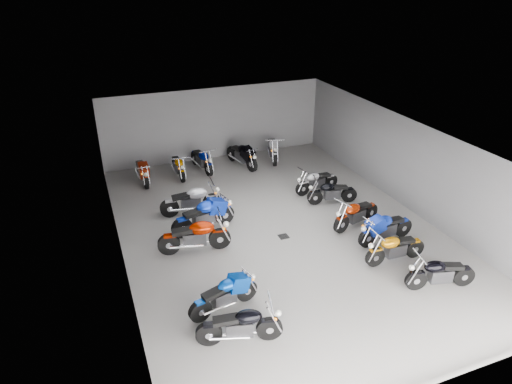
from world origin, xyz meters
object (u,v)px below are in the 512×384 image
(motorcycle_right_c, at_px, (385,228))
(motorcycle_right_f, at_px, (316,181))
(motorcycle_right_a, at_px, (440,273))
(motorcycle_right_d, at_px, (356,214))
(motorcycle_right_b, at_px, (395,248))
(motorcycle_left_b, at_px, (225,295))
(motorcycle_left_d, at_px, (195,236))
(motorcycle_right_e, at_px, (332,192))
(motorcycle_back_b, at_px, (178,166))
(motorcycle_left_e, at_px, (204,216))
(motorcycle_back_d, at_px, (242,155))
(motorcycle_back_c, at_px, (202,160))
(motorcycle_back_e, at_px, (273,149))
(motorcycle_left_a, at_px, (241,325))
(motorcycle_left_f, at_px, (192,200))
(motorcycle_back_a, at_px, (142,171))
(drain_grate, at_px, (284,236))

(motorcycle_right_c, relative_size, motorcycle_right_f, 1.08)
(motorcycle_right_a, bearing_deg, motorcycle_right_d, 18.62)
(motorcycle_right_b, bearing_deg, motorcycle_left_b, 93.70)
(motorcycle_left_d, xyz_separation_m, motorcycle_right_e, (5.47, 1.28, -0.08))
(motorcycle_right_d, relative_size, motorcycle_back_b, 1.03)
(motorcycle_right_b, xyz_separation_m, motorcycle_right_d, (0.06, 2.19, 0.01))
(motorcycle_right_a, distance_m, motorcycle_right_f, 6.47)
(motorcycle_left_e, distance_m, motorcycle_right_d, 5.04)
(motorcycle_left_d, bearing_deg, motorcycle_right_c, 83.10)
(motorcycle_left_b, height_order, motorcycle_back_d, motorcycle_back_d)
(motorcycle_left_b, relative_size, motorcycle_left_d, 0.87)
(motorcycle_back_b, bearing_deg, motorcycle_back_c, -168.13)
(motorcycle_back_d, xyz_separation_m, motorcycle_back_e, (1.56, 0.21, 0.01))
(motorcycle_right_c, distance_m, motorcycle_back_d, 7.74)
(motorcycle_right_a, xyz_separation_m, motorcycle_right_b, (-0.37, 1.46, 0.00))
(motorcycle_left_a, bearing_deg, motorcycle_right_e, 148.91)
(motorcycle_right_c, distance_m, motorcycle_right_d, 1.21)
(motorcycle_left_f, xyz_separation_m, motorcycle_right_a, (5.20, -6.52, -0.05))
(motorcycle_back_c, bearing_deg, motorcycle_right_a, 102.40)
(motorcycle_left_d, xyz_separation_m, motorcycle_back_a, (-0.72, 5.70, -0.04))
(drain_grate, bearing_deg, motorcycle_right_a, -54.18)
(motorcycle_right_e, bearing_deg, motorcycle_left_b, 139.12)
(motorcycle_left_f, bearing_deg, motorcycle_left_b, -0.75)
(motorcycle_left_a, bearing_deg, motorcycle_back_d, 174.45)
(drain_grate, xyz_separation_m, motorcycle_left_f, (-2.37, 2.60, 0.52))
(motorcycle_right_d, height_order, motorcycle_back_c, motorcycle_back_c)
(motorcycle_right_b, height_order, motorcycle_back_d, motorcycle_back_d)
(motorcycle_left_d, height_order, motorcycle_back_d, motorcycle_left_d)
(motorcycle_left_e, xyz_separation_m, motorcycle_back_e, (4.57, 4.90, -0.01))
(motorcycle_back_c, bearing_deg, motorcycle_right_c, 108.52)
(motorcycle_left_b, height_order, motorcycle_right_f, motorcycle_left_b)
(motorcycle_left_b, height_order, motorcycle_back_a, motorcycle_back_a)
(motorcycle_back_e, bearing_deg, drain_grate, 86.81)
(motorcycle_back_c, relative_size, motorcycle_back_d, 0.97)
(motorcycle_back_b, bearing_deg, motorcycle_left_e, 87.39)
(motorcycle_right_b, bearing_deg, motorcycle_back_a, 37.17)
(drain_grate, relative_size, motorcycle_left_d, 0.14)
(motorcycle_right_a, height_order, motorcycle_right_f, motorcycle_right_a)
(motorcycle_right_d, xyz_separation_m, motorcycle_right_f, (0.03, 2.82, -0.02))
(motorcycle_left_f, relative_size, motorcycle_back_d, 1.02)
(drain_grate, distance_m, motorcycle_back_b, 6.35)
(motorcycle_right_b, distance_m, motorcycle_back_d, 8.65)
(drain_grate, relative_size, motorcycle_back_c, 0.16)
(motorcycle_left_e, bearing_deg, motorcycle_right_b, 39.62)
(motorcycle_left_a, xyz_separation_m, motorcycle_right_c, (5.71, 2.43, 0.01))
(motorcycle_right_e, relative_size, motorcycle_right_f, 0.98)
(motorcycle_left_b, relative_size, motorcycle_right_b, 0.98)
(motorcycle_right_e, height_order, motorcycle_right_f, motorcycle_right_f)
(motorcycle_left_a, xyz_separation_m, motorcycle_left_e, (0.59, 5.20, 0.06))
(motorcycle_right_b, xyz_separation_m, motorcycle_back_b, (-4.54, 8.44, -0.01))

